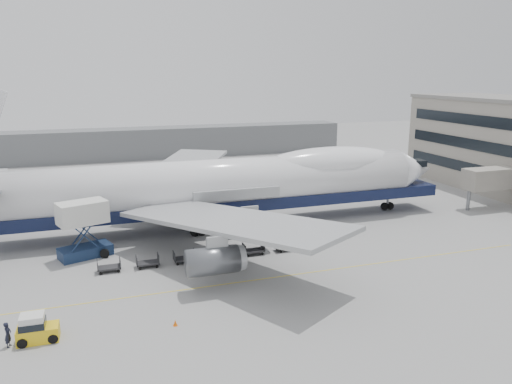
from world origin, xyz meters
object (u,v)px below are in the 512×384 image
object	(u,v)px
baggage_tug	(36,329)
ground_worker	(8,335)
airliner	(227,184)
catering_truck	(83,226)

from	to	relation	value
baggage_tug	ground_worker	world-z (taller)	baggage_tug
airliner	ground_worker	distance (m)	33.43
airliner	catering_truck	xyz separation A→B (m)	(-17.73, -5.99, -2.17)
airliner	ground_worker	size ratio (longest dim) A/B	34.53
catering_truck	baggage_tug	bearing A→B (deg)	-120.59
catering_truck	baggage_tug	xyz separation A→B (m)	(-3.58, -17.43, -2.50)
airliner	baggage_tug	xyz separation A→B (m)	(-21.31, -23.42, -4.67)
airliner	baggage_tug	distance (m)	32.01
airliner	catering_truck	world-z (taller)	airliner
catering_truck	baggage_tug	world-z (taller)	catering_truck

